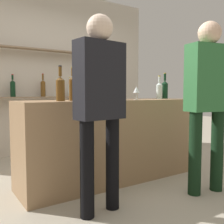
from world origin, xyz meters
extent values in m
plane|color=#B2A893|center=(0.00, 0.00, 0.00)|extent=(16.00, 16.00, 0.00)
cube|color=#997551|center=(0.00, 0.00, 0.48)|extent=(2.18, 0.59, 0.96)
cube|color=beige|center=(0.00, 1.90, 1.40)|extent=(3.78, 0.12, 2.80)
cylinder|color=#897056|center=(1.11, 1.72, 0.88)|extent=(0.05, 0.05, 1.75)
cube|color=#897056|center=(0.00, 1.72, 1.74)|extent=(2.27, 0.18, 0.02)
cube|color=#897056|center=(0.00, 1.72, 0.96)|extent=(2.27, 0.18, 0.02)
cylinder|color=black|center=(-0.72, 1.72, 1.09)|extent=(0.08, 0.08, 0.23)
cone|color=black|center=(-0.72, 1.72, 1.22)|extent=(0.08, 0.08, 0.04)
cylinder|color=black|center=(-0.72, 1.72, 1.27)|extent=(0.03, 0.03, 0.08)
cylinder|color=maroon|center=(-0.72, 1.72, 1.32)|extent=(0.03, 0.03, 0.01)
cylinder|color=brown|center=(-0.24, 1.72, 1.09)|extent=(0.08, 0.08, 0.24)
cone|color=brown|center=(-0.24, 1.72, 1.23)|extent=(0.08, 0.08, 0.04)
cylinder|color=brown|center=(-0.24, 1.72, 1.30)|extent=(0.03, 0.03, 0.09)
cylinder|color=maroon|center=(-0.24, 1.72, 1.35)|extent=(0.03, 0.03, 0.01)
cylinder|color=silver|center=(0.24, 1.72, 1.07)|extent=(0.07, 0.07, 0.20)
cone|color=silver|center=(0.24, 1.72, 1.19)|extent=(0.07, 0.07, 0.03)
cylinder|color=silver|center=(0.24, 1.72, 1.25)|extent=(0.02, 0.02, 0.09)
cylinder|color=gold|center=(0.24, 1.72, 1.30)|extent=(0.03, 0.03, 0.01)
cylinder|color=black|center=(0.72, 1.72, 1.08)|extent=(0.07, 0.07, 0.20)
cone|color=black|center=(0.72, 1.72, 1.19)|extent=(0.07, 0.07, 0.03)
cylinder|color=black|center=(0.72, 1.72, 1.25)|extent=(0.03, 0.03, 0.08)
cylinder|color=maroon|center=(0.72, 1.72, 1.29)|extent=(0.03, 0.03, 0.01)
cylinder|color=brown|center=(-0.50, -0.01, 1.07)|extent=(0.08, 0.08, 0.22)
cone|color=brown|center=(-0.50, -0.01, 1.20)|extent=(0.08, 0.08, 0.04)
cylinder|color=brown|center=(-0.50, -0.01, 1.26)|extent=(0.03, 0.03, 0.08)
cylinder|color=gold|center=(-0.50, -0.01, 1.30)|extent=(0.03, 0.03, 0.01)
cylinder|color=brown|center=(-0.67, -0.07, 1.06)|extent=(0.09, 0.09, 0.21)
cone|color=brown|center=(-0.67, -0.07, 1.18)|extent=(0.09, 0.09, 0.04)
cylinder|color=brown|center=(-0.67, -0.07, 1.25)|extent=(0.03, 0.03, 0.10)
cylinder|color=#232328|center=(-0.67, -0.07, 1.31)|extent=(0.04, 0.04, 0.01)
cylinder|color=silver|center=(0.81, 0.06, 1.05)|extent=(0.08, 0.08, 0.19)
cone|color=silver|center=(0.81, 0.06, 1.16)|extent=(0.08, 0.08, 0.04)
cylinder|color=silver|center=(0.81, 0.06, 1.22)|extent=(0.03, 0.03, 0.08)
cylinder|color=gold|center=(0.81, 0.06, 1.26)|extent=(0.03, 0.03, 0.01)
cylinder|color=#0F1956|center=(0.02, 0.17, 1.05)|extent=(0.09, 0.09, 0.18)
cone|color=#0F1956|center=(0.02, 0.17, 1.16)|extent=(0.09, 0.09, 0.04)
cylinder|color=#0F1956|center=(0.02, 0.17, 1.23)|extent=(0.03, 0.03, 0.09)
cylinder|color=maroon|center=(0.02, 0.17, 1.28)|extent=(0.04, 0.04, 0.01)
cylinder|color=black|center=(0.96, 0.11, 1.06)|extent=(0.09, 0.09, 0.21)
cone|color=black|center=(0.96, 0.11, 1.19)|extent=(0.09, 0.09, 0.04)
cylinder|color=black|center=(0.96, 0.11, 1.26)|extent=(0.03, 0.03, 0.10)
cylinder|color=gold|center=(0.96, 0.11, 1.31)|extent=(0.03, 0.03, 0.01)
cylinder|color=silver|center=(0.23, -0.17, 0.96)|extent=(0.06, 0.06, 0.00)
cylinder|color=silver|center=(0.23, -0.17, 1.00)|extent=(0.01, 0.01, 0.08)
cone|color=silver|center=(0.23, -0.17, 1.08)|extent=(0.08, 0.08, 0.07)
cylinder|color=black|center=(-0.06, -0.09, 1.07)|extent=(0.18, 0.18, 0.22)
cylinder|color=black|center=(-0.06, -0.09, 1.18)|extent=(0.19, 0.19, 0.01)
cylinder|color=silver|center=(-0.38, 0.07, 1.04)|extent=(0.11, 0.11, 0.17)
sphere|color=tan|center=(-0.41, 0.03, 1.03)|extent=(0.02, 0.02, 0.02)
sphere|color=tan|center=(-0.35, 0.11, 1.02)|extent=(0.02, 0.02, 0.02)
sphere|color=tan|center=(-0.35, 0.08, 1.01)|extent=(0.02, 0.02, 0.02)
sphere|color=tan|center=(-0.36, 0.07, 1.00)|extent=(0.02, 0.02, 0.02)
sphere|color=tan|center=(-0.38, 0.06, 1.01)|extent=(0.02, 0.02, 0.02)
sphere|color=tan|center=(-0.41, 0.08, 0.99)|extent=(0.02, 0.02, 0.02)
sphere|color=tan|center=(-0.39, 0.09, 1.00)|extent=(0.02, 0.02, 0.02)
sphere|color=tan|center=(-0.35, 0.10, 1.03)|extent=(0.02, 0.02, 0.02)
cylinder|color=black|center=(0.74, -0.89, 0.43)|extent=(0.13, 0.13, 0.85)
cylinder|color=black|center=(0.46, -0.84, 0.43)|extent=(0.13, 0.13, 0.85)
cube|color=#2D6B38|center=(0.60, -0.87, 1.19)|extent=(0.49, 0.28, 0.67)
sphere|color=#DBB293|center=(0.60, -0.87, 1.64)|extent=(0.23, 0.23, 0.23)
cylinder|color=black|center=(-0.42, -0.65, 0.41)|extent=(0.12, 0.12, 0.82)
cylinder|color=black|center=(-0.70, -0.68, 0.41)|extent=(0.12, 0.12, 0.82)
cube|color=black|center=(-0.56, -0.66, 1.14)|extent=(0.44, 0.23, 0.65)
sphere|color=beige|center=(-0.56, -0.66, 1.58)|extent=(0.22, 0.22, 0.22)
camera|label=1|loc=(-1.69, -2.56, 1.05)|focal=42.00mm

